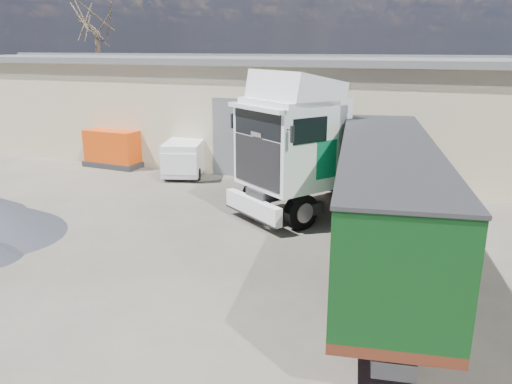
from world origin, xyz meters
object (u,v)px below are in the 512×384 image
(panel_van, at_px, (187,156))
(orange_skip, at_px, (116,150))
(bare_tree, at_px, (95,16))
(tractor_unit, at_px, (310,154))
(box_trailer, at_px, (385,196))

(panel_van, relative_size, orange_skip, 1.42)
(bare_tree, bearing_deg, panel_van, -39.13)
(panel_van, bearing_deg, orange_skip, 160.39)
(bare_tree, relative_size, tractor_unit, 1.24)
(tractor_unit, bearing_deg, bare_tree, 178.90)
(orange_skip, bearing_deg, bare_tree, 133.14)
(panel_van, distance_m, orange_skip, 4.13)
(bare_tree, xyz_separation_m, box_trailer, (22.81, -18.18, -5.76))
(tractor_unit, bearing_deg, orange_skip, -164.15)
(orange_skip, bearing_deg, panel_van, 0.74)
(bare_tree, relative_size, box_trailer, 0.88)
(box_trailer, xyz_separation_m, panel_van, (-10.08, 7.82, -1.31))
(tractor_unit, height_order, panel_van, tractor_unit)
(tractor_unit, bearing_deg, panel_van, -172.57)
(tractor_unit, distance_m, box_trailer, 5.38)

